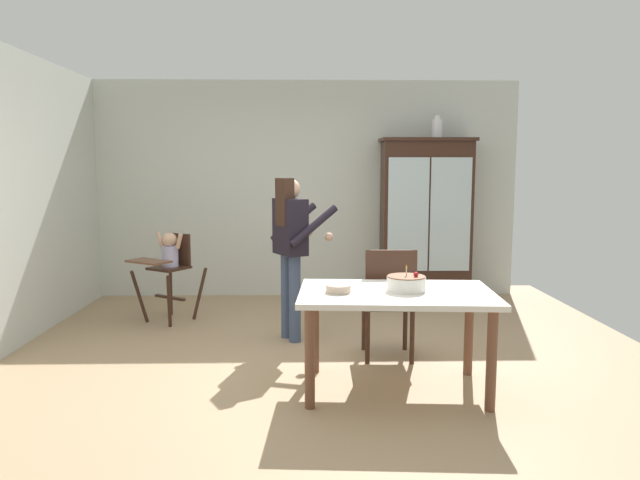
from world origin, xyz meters
TOP-DOWN VIEW (x-y plane):
  - ground_plane at (0.00, 0.00)m, footprint 6.24×6.24m
  - wall_back at (0.00, 2.63)m, footprint 5.32×0.06m
  - china_cabinet at (1.48, 2.37)m, footprint 1.13×0.48m
  - ceramic_vase at (1.60, 2.37)m, footprint 0.13×0.13m
  - high_chair_with_toddler at (-1.44, 1.38)m, footprint 0.80×0.84m
  - adult_person at (-0.13, 0.67)m, footprint 0.66×0.65m
  - dining_table at (0.66, -0.60)m, footprint 1.44×0.95m
  - birthday_cake at (0.73, -0.58)m, footprint 0.28×0.28m
  - serving_bowl at (0.24, -0.63)m, footprint 0.18×0.18m
  - dining_chair_far_side at (0.70, 0.05)m, footprint 0.45×0.45m

SIDE VIEW (x-z plane):
  - ground_plane at x=0.00m, z-range 0.00..0.00m
  - dining_chair_far_side at x=0.70m, z-range 0.08..1.04m
  - dining_table at x=0.66m, z-range 0.27..1.01m
  - high_chair_with_toddler at x=-1.44m, z-range 0.18..1.13m
  - serving_bowl at x=0.24m, z-range 0.74..0.79m
  - birthday_cake at x=0.73m, z-range 0.70..0.89m
  - adult_person at x=-0.13m, z-range 0.20..1.73m
  - china_cabinet at x=1.48m, z-range 0.01..1.99m
  - wall_back at x=0.00m, z-range 0.00..2.70m
  - ceramic_vase at x=1.60m, z-range 1.97..2.24m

